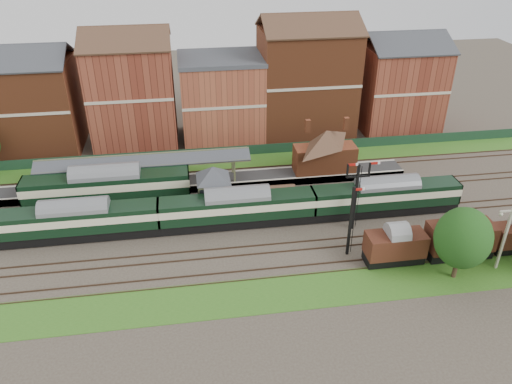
{
  "coord_description": "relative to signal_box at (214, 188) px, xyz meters",
  "views": [
    {
      "loc": [
        -5.59,
        -46.88,
        31.61
      ],
      "look_at": [
        1.76,
        2.0,
        3.0
      ],
      "focal_mm": 35.0,
      "sensor_mm": 36.0,
      "label": 1
    }
  ],
  "objects": [
    {
      "name": "brick_hut",
      "position": [
        8.0,
        0.0,
        -2.0
      ],
      "size": [
        3.2,
        2.64,
        2.94
      ],
      "color": "maroon",
      "rests_on": "ground"
    },
    {
      "name": "station_building",
      "position": [
        15.0,
        6.5,
        0.76
      ],
      "size": [
        8.1,
        8.1,
        5.9
      ],
      "color": "brown",
      "rests_on": "platform"
    },
    {
      "name": "signal_box",
      "position": [
        0.0,
        0.0,
        0.0
      ],
      "size": [
        5.4,
        5.4,
        6.0
      ],
      "color": "#717E59",
      "rests_on": "ground"
    },
    {
      "name": "platform_railcar",
      "position": [
        -12.37,
        3.25,
        -0.6
      ],
      "size": [
        19.36,
        3.05,
        4.46
      ],
      "color": "black",
      "rests_on": "ground"
    },
    {
      "name": "goods_van_a",
      "position": [
        17.17,
        -12.25,
        -1.16
      ],
      "size": [
        5.89,
        2.55,
        3.57
      ],
      "color": "black",
      "rests_on": "ground"
    },
    {
      "name": "grass_back",
      "position": [
        3.0,
        12.75,
        -3.16
      ],
      "size": [
        90.0,
        4.5,
        0.06
      ],
      "primitive_type": "cube",
      "color": "#2D6619",
      "rests_on": "ground"
    },
    {
      "name": "goods_van_b",
      "position": [
        24.07,
        -12.25,
        -0.91
      ],
      "size": [
        6.65,
        2.88,
        4.03
      ],
      "color": "black",
      "rests_on": "ground"
    },
    {
      "name": "semaphore_bracket",
      "position": [
        15.04,
        -5.75,
        1.44
      ],
      "size": [
        3.6,
        0.25,
        8.18
      ],
      "color": "black",
      "rests_on": "ground"
    },
    {
      "name": "town_backdrop",
      "position": [
        2.82,
        21.75,
        3.81
      ],
      "size": [
        69.0,
        10.0,
        16.0
      ],
      "color": "brown",
      "rests_on": "ground"
    },
    {
      "name": "tree_far",
      "position": [
        22.15,
        -15.41,
        1.45
      ],
      "size": [
        5.26,
        5.26,
        7.68
      ],
      "color": "#382619",
      "rests_on": "ground"
    },
    {
      "name": "semaphore_siding",
      "position": [
        13.02,
        -10.25,
        0.96
      ],
      "size": [
        1.23,
        0.25,
        8.0
      ],
      "color": "black",
      "rests_on": "ground"
    },
    {
      "name": "fence",
      "position": [
        3.0,
        14.75,
        -2.44
      ],
      "size": [
        90.0,
        0.12,
        1.5
      ],
      "primitive_type": "cube",
      "color": "#193823",
      "rests_on": "ground"
    },
    {
      "name": "platform",
      "position": [
        -2.0,
        6.5,
        -2.69
      ],
      "size": [
        55.0,
        3.4,
        1.0
      ],
      "primitive_type": "cube",
      "color": "#2D2D2D",
      "rests_on": "ground"
    },
    {
      "name": "yard_lamp",
      "position": [
        27.0,
        -14.75,
        0.79
      ],
      "size": [
        2.6,
        0.22,
        7.0
      ],
      "color": "beige",
      "rests_on": "ground"
    },
    {
      "name": "canopy",
      "position": [
        -8.0,
        6.5,
        1.39
      ],
      "size": [
        26.0,
        3.89,
        4.08
      ],
      "color": "brown",
      "rests_on": "platform"
    },
    {
      "name": "dmu_train",
      "position": [
        2.36,
        -3.25,
        -0.85
      ],
      "size": [
        51.85,
        2.73,
        3.98
      ],
      "color": "black",
      "rests_on": "ground"
    },
    {
      "name": "grass_front",
      "position": [
        3.0,
        -15.25,
        -3.16
      ],
      "size": [
        90.0,
        5.0,
        0.06
      ],
      "primitive_type": "cube",
      "color": "#2D6619",
      "rests_on": "ground"
    },
    {
      "name": "ground",
      "position": [
        3.0,
        -3.25,
        -3.19
      ],
      "size": [
        160.0,
        160.0,
        0.0
      ],
      "primitive_type": "plane",
      "color": "#473D33",
      "rests_on": "ground"
    }
  ]
}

